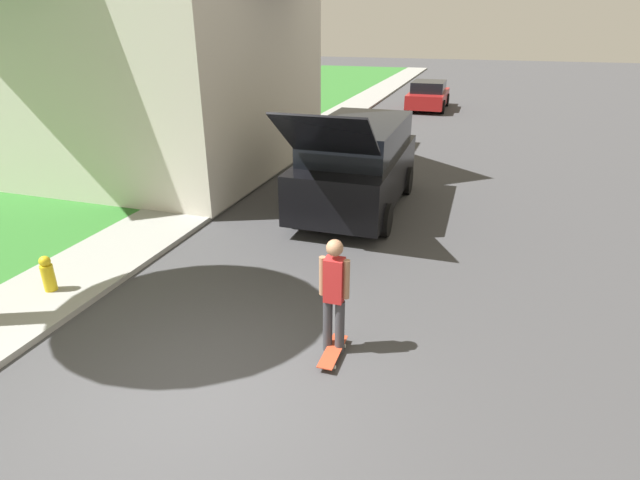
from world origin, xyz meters
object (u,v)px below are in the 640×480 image
(skateboarder, at_px, (334,292))
(car_down_street, at_px, (428,96))
(skateboard, at_px, (333,352))
(suv_parked, at_px, (357,164))
(fire_hydrant, at_px, (48,274))

(skateboarder, bearing_deg, car_down_street, 93.36)
(car_down_street, xyz_separation_m, skateboard, (1.28, -21.33, -0.59))
(car_down_street, bearing_deg, skateboarder, -86.64)
(suv_parked, distance_m, skateboard, 6.02)
(suv_parked, relative_size, skateboard, 6.90)
(skateboard, height_order, fire_hydrant, fire_hydrant)
(suv_parked, height_order, skateboard, suv_parked)
(skateboarder, bearing_deg, fire_hydrant, 179.77)
(suv_parked, bearing_deg, skateboarder, -78.93)
(skateboard, relative_size, fire_hydrant, 1.29)
(car_down_street, distance_m, skateboard, 21.38)
(skateboard, xyz_separation_m, fire_hydrant, (-4.90, 0.16, 0.32))
(suv_parked, distance_m, fire_hydrant, 6.83)
(car_down_street, height_order, skateboard, car_down_street)
(suv_parked, xyz_separation_m, skateboarder, (1.11, -5.68, -0.17))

